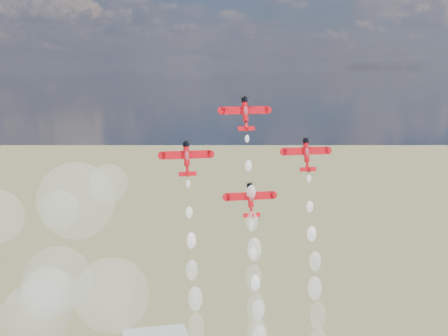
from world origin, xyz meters
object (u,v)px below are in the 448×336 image
plane_slot (251,199)px  plane_left (187,158)px  plane_lead (245,113)px  plane_right (307,154)px

plane_slot → plane_left: bearing=169.7°
plane_left → plane_slot: (15.18, -2.76, -10.26)m
plane_lead → plane_left: (-15.18, -2.76, -10.26)m
plane_left → plane_right: bearing=0.0°
plane_lead → plane_slot: (0.00, -5.52, -20.53)m
plane_right → plane_slot: 18.54m
plane_lead → plane_left: plane_lead is taller
plane_lead → plane_right: size_ratio=1.00×
plane_left → plane_lead: bearing=10.3°
plane_lead → plane_right: plane_lead is taller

